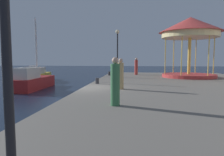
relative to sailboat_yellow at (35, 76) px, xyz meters
name	(u,v)px	position (x,y,z in m)	size (l,w,h in m)	color
ground_plane	(83,100)	(7.93, -9.68, -0.61)	(120.00, 120.00, 0.00)	#162338
quay_dock	(193,96)	(14.39, -9.68, -0.21)	(12.91, 28.03, 0.80)	slate
sailboat_yellow	(35,76)	(0.00, 0.00, 0.00)	(3.05, 6.10, 6.61)	gold
sailboat_red	(32,81)	(2.62, -5.70, 0.09)	(1.69, 5.13, 5.96)	maroon
carousel	(190,33)	(15.99, -1.92, 4.28)	(5.64, 5.64, 5.49)	#B23333
lamp_post_mid_promenade	(117,45)	(9.39, -2.67, 3.17)	(0.36, 0.36, 4.36)	black
bollard_north	(97,81)	(8.45, -7.85, 0.39)	(0.24, 0.24, 0.40)	#2D2D33
bollard_south	(109,73)	(8.38, -0.71, 0.39)	(0.24, 0.24, 0.40)	#2D2D33
person_near_carousel	(121,75)	(10.24, -10.22, 1.00)	(0.34, 0.34, 1.74)	tan
person_by_the_water	(136,67)	(11.13, 0.60, 1.05)	(0.34, 0.34, 1.83)	#B23833
person_far_corner	(115,83)	(10.34, -14.38, 1.02)	(0.34, 0.34, 1.77)	#387247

